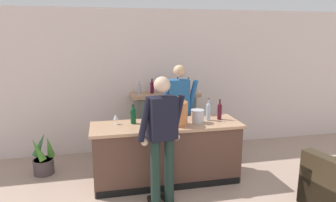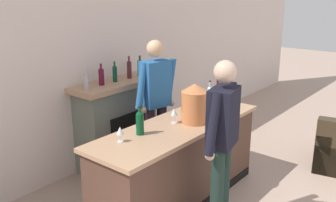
# 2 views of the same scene
# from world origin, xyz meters

# --- Properties ---
(wall_back_panel) EXTENTS (12.00, 0.07, 2.75)m
(wall_back_panel) POSITION_xyz_m (0.00, 4.16, 1.38)
(wall_back_panel) COLOR silver
(wall_back_panel) RESTS_ON ground_plane
(bar_counter) EXTENTS (2.28, 0.73, 0.94)m
(bar_counter) POSITION_xyz_m (-0.23, 2.65, 0.47)
(bar_counter) COLOR brown
(bar_counter) RESTS_ON ground_plane
(fireplace_stone) EXTENTS (1.29, 0.52, 1.49)m
(fireplace_stone) POSITION_xyz_m (-0.00, 3.90, 0.61)
(fireplace_stone) COLOR slate
(fireplace_stone) RESTS_ON ground_plane
(person_customer) EXTENTS (0.65, 0.37, 1.75)m
(person_customer) POSITION_xyz_m (-0.44, 1.99, 0.97)
(person_customer) COLOR #1A2D26
(person_customer) RESTS_ON ground_plane
(person_bartender) EXTENTS (0.65, 0.36, 1.77)m
(person_bartender) POSITION_xyz_m (0.13, 3.31, 0.98)
(person_bartender) COLOR #2D222C
(person_bartender) RESTS_ON ground_plane
(copper_dispenser) EXTENTS (0.30, 0.34, 0.44)m
(copper_dispenser) POSITION_xyz_m (-0.08, 2.56, 1.16)
(copper_dispenser) COLOR #CC7543
(copper_dispenser) RESTS_ON bar_counter
(ice_bucket_steel) EXTENTS (0.21, 0.21, 0.20)m
(ice_bucket_steel) POSITION_xyz_m (0.24, 2.62, 1.04)
(ice_bucket_steel) COLOR silver
(ice_bucket_steel) RESTS_ON bar_counter
(wine_bottle_rose_blush) EXTENTS (0.08, 0.08, 0.30)m
(wine_bottle_rose_blush) POSITION_xyz_m (-0.72, 2.78, 1.07)
(wine_bottle_rose_blush) COLOR #0A4424
(wine_bottle_rose_blush) RESTS_ON bar_counter
(wine_bottle_cabernet_heavy) EXTENTS (0.07, 0.07, 0.33)m
(wine_bottle_cabernet_heavy) POSITION_xyz_m (0.64, 2.72, 1.08)
(wine_bottle_cabernet_heavy) COLOR #4A111E
(wine_bottle_cabernet_heavy) RESTS_ON bar_counter
(wine_bottle_burgundy_dark) EXTENTS (0.07, 0.07, 0.35)m
(wine_bottle_burgundy_dark) POSITION_xyz_m (0.45, 2.71, 1.09)
(wine_bottle_burgundy_dark) COLOR #A4B5C4
(wine_bottle_burgundy_dark) RESTS_ON bar_counter
(wine_glass_front_left) EXTENTS (0.07, 0.07, 0.15)m
(wine_glass_front_left) POSITION_xyz_m (-0.99, 2.79, 1.05)
(wine_glass_front_left) COLOR silver
(wine_glass_front_left) RESTS_ON bar_counter
(wine_glass_by_dispenser) EXTENTS (0.07, 0.07, 0.18)m
(wine_glass_by_dispenser) POSITION_xyz_m (-0.24, 2.71, 1.06)
(wine_glass_by_dispenser) COLOR silver
(wine_glass_by_dispenser) RESTS_ON bar_counter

